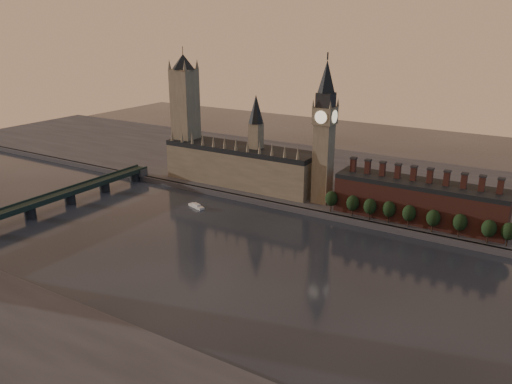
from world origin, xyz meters
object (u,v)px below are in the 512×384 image
(victoria_tower, at_px, (185,111))
(river_boat, at_px, (196,206))
(big_ben, at_px, (324,131))
(westminster_bridge, at_px, (47,202))

(victoria_tower, bearing_deg, river_boat, -46.65)
(big_ben, relative_size, westminster_bridge, 0.54)
(victoria_tower, relative_size, westminster_bridge, 0.54)
(victoria_tower, distance_m, river_boat, 95.25)
(westminster_bridge, height_order, river_boat, westminster_bridge)
(big_ben, xyz_separation_m, river_boat, (-78.11, -49.97, -55.70))
(victoria_tower, relative_size, river_boat, 7.03)
(westminster_bridge, bearing_deg, victoria_tower, 73.44)
(victoria_tower, distance_m, big_ben, 130.12)
(westminster_bridge, bearing_deg, river_boat, 35.83)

